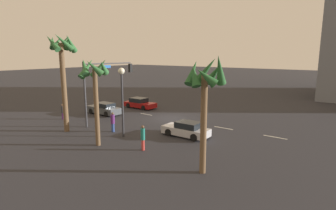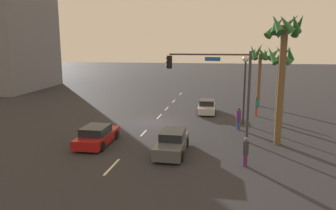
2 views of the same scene
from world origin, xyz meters
name	(u,v)px [view 1 (image 1 of 2)]	position (x,y,z in m)	size (l,w,h in m)	color
ground_plane	(170,119)	(0.00, 0.00, 0.00)	(220.00, 220.00, 0.00)	#28282D
lane_stripe_1	(275,137)	(-11.49, 0.00, 0.01)	(2.05, 0.14, 0.01)	silver
lane_stripe_2	(224,128)	(-6.56, 0.00, 0.01)	(1.99, 0.14, 0.01)	silver
lane_stripe_3	(189,122)	(-2.53, 0.00, 0.01)	(2.19, 0.14, 0.01)	silver
lane_stripe_4	(146,114)	(3.65, 0.00, 0.01)	(1.85, 0.14, 0.01)	silver
lane_stripe_5	(107,107)	(10.80, 0.00, 0.01)	(2.48, 0.14, 0.01)	silver
car_0	(186,130)	(-5.14, 4.49, 0.62)	(4.27, 1.94, 1.33)	#B7B7BC
car_1	(104,109)	(7.77, 2.98, 0.65)	(4.53, 1.81, 1.41)	#474C51
car_2	(140,103)	(6.98, -2.48, 0.62)	(4.43, 1.99, 1.34)	maroon
traffic_signal	(102,81)	(4.33, 5.84, 4.43)	(0.84, 6.11, 6.46)	#38383D
streetlamp	(122,89)	(-0.78, 7.94, 4.24)	(0.56, 0.56, 6.04)	#2D2D33
pedestrian_0	(63,111)	(9.33, 7.47, 0.90)	(0.35, 0.35, 1.71)	#59266B
pedestrian_1	(113,122)	(1.13, 7.44, 0.98)	(0.50, 0.50, 1.86)	#2D478C
pedestrian_2	(143,137)	(-4.49, 9.43, 1.04)	(0.45, 0.45, 1.94)	#BF3833
palm_tree_0	(205,85)	(-10.09, 10.05, 5.38)	(2.49, 2.59, 7.25)	brown
palm_tree_1	(62,59)	(4.61, 9.99, 6.77)	(2.54, 2.60, 9.04)	brown
palm_tree_2	(94,78)	(-0.76, 10.75, 5.38)	(2.44, 2.59, 6.98)	brown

